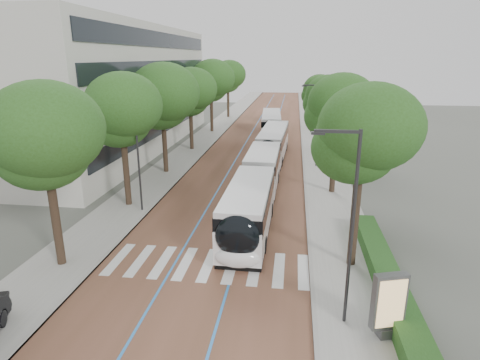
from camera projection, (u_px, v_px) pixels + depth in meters
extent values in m
plane|color=#51544C|center=(200.00, 275.00, 20.35)|extent=(160.00, 160.00, 0.00)
cube|color=brown|center=(263.00, 133.00, 58.24)|extent=(11.00, 140.00, 0.02)
cube|color=gray|center=(212.00, 131.00, 59.18)|extent=(4.00, 140.00, 0.12)
cube|color=gray|center=(315.00, 134.00, 57.27)|extent=(4.00, 140.00, 0.12)
cube|color=gray|center=(225.00, 132.00, 58.94)|extent=(0.20, 140.00, 0.14)
cube|color=gray|center=(301.00, 134.00, 57.51)|extent=(0.20, 140.00, 0.14)
cube|color=silver|center=(119.00, 259.00, 21.90)|extent=(0.55, 3.60, 0.01)
cube|color=silver|center=(140.00, 260.00, 21.74)|extent=(0.55, 3.60, 0.01)
cube|color=silver|center=(163.00, 262.00, 21.58)|extent=(0.55, 3.60, 0.01)
cube|color=silver|center=(185.00, 263.00, 21.42)|extent=(0.55, 3.60, 0.01)
cube|color=silver|center=(208.00, 265.00, 21.26)|extent=(0.55, 3.60, 0.01)
cube|color=silver|center=(231.00, 266.00, 21.10)|extent=(0.55, 3.60, 0.01)
cube|color=silver|center=(255.00, 268.00, 20.95)|extent=(0.55, 3.60, 0.01)
cube|color=silver|center=(279.00, 269.00, 20.79)|extent=(0.55, 3.60, 0.01)
cube|color=silver|center=(303.00, 271.00, 20.63)|extent=(0.55, 3.60, 0.01)
cube|color=blue|center=(252.00, 133.00, 58.44)|extent=(0.12, 126.00, 0.01)
cube|color=blue|center=(274.00, 133.00, 58.03)|extent=(0.12, 126.00, 0.01)
cube|color=beige|center=(91.00, 89.00, 47.29)|extent=(18.00, 40.00, 14.00)
cube|color=black|center=(167.00, 124.00, 47.32)|extent=(0.12, 38.00, 1.60)
cube|color=black|center=(165.00, 96.00, 46.38)|extent=(0.12, 38.00, 1.60)
cube|color=black|center=(164.00, 68.00, 45.44)|extent=(0.12, 38.00, 1.60)
cube|color=black|center=(162.00, 40.00, 44.56)|extent=(0.12, 38.00, 1.60)
cube|color=#1F4618|center=(387.00, 278.00, 19.04)|extent=(1.20, 14.00, 0.80)
cylinder|color=#2D2E30|center=(352.00, 232.00, 15.43)|extent=(0.14, 0.14, 8.00)
cube|color=#2D2E30|center=(338.00, 131.00, 14.39)|extent=(1.70, 0.12, 0.12)
cube|color=#2D2E30|center=(318.00, 133.00, 14.50)|extent=(0.50, 0.20, 0.10)
cylinder|color=#2D2E30|center=(318.00, 126.00, 39.12)|extent=(0.14, 0.14, 8.00)
cube|color=#2D2E30|center=(312.00, 85.00, 38.07)|extent=(1.70, 0.12, 0.12)
cube|color=#2D2E30|center=(304.00, 86.00, 38.18)|extent=(0.50, 0.20, 0.10)
cylinder|color=#2D2E30|center=(138.00, 155.00, 27.49)|extent=(0.14, 0.14, 8.00)
cylinder|color=black|center=(56.00, 224.00, 20.60)|extent=(0.44, 0.44, 4.75)
ellipsoid|color=#264D18|center=(44.00, 141.00, 19.33)|extent=(5.49, 5.49, 4.66)
cylinder|color=black|center=(126.00, 174.00, 29.12)|extent=(0.44, 0.44, 4.84)
ellipsoid|color=#264D18|center=(121.00, 113.00, 27.82)|extent=(5.35, 5.35, 4.54)
cylinder|color=black|center=(165.00, 147.00, 37.63)|extent=(0.44, 0.44, 4.90)
ellipsoid|color=#264D18|center=(162.00, 99.00, 36.32)|extent=(6.36, 6.36, 5.41)
cylinder|color=black|center=(191.00, 130.00, 47.15)|extent=(0.44, 0.44, 4.61)
ellipsoid|color=#264D18|center=(190.00, 94.00, 45.92)|extent=(5.76, 5.76, 4.89)
cylinder|color=black|center=(212.00, 115.00, 58.46)|extent=(0.44, 0.44, 5.03)
ellipsoid|color=#264D18|center=(211.00, 83.00, 57.11)|extent=(6.33, 6.33, 5.38)
cylinder|color=black|center=(228.00, 104.00, 72.67)|extent=(0.44, 0.44, 4.99)
ellipsoid|color=#264D18|center=(228.00, 78.00, 71.34)|extent=(5.88, 5.88, 5.00)
cylinder|color=black|center=(354.00, 223.00, 20.55)|extent=(0.44, 0.44, 4.85)
ellipsoid|color=#264D18|center=(362.00, 138.00, 19.26)|extent=(4.96, 4.96, 4.21)
cylinder|color=black|center=(334.00, 164.00, 31.93)|extent=(0.44, 0.44, 4.75)
ellipsoid|color=#264D18|center=(337.00, 110.00, 30.66)|extent=(5.23, 5.23, 4.45)
cylinder|color=black|center=(322.00, 135.00, 45.26)|extent=(0.44, 0.44, 4.34)
ellipsoid|color=#264D18|center=(325.00, 99.00, 44.10)|extent=(4.90, 4.90, 4.16)
cylinder|color=black|center=(316.00, 117.00, 60.47)|extent=(0.44, 0.44, 3.96)
ellipsoid|color=#264D18|center=(317.00, 92.00, 59.42)|extent=(4.77, 4.77, 4.05)
cylinder|color=black|center=(257.00, 183.00, 29.24)|extent=(2.31, 0.93, 2.30)
cube|color=white|center=(249.00, 216.00, 24.54)|extent=(2.61, 9.39, 1.82)
cube|color=black|center=(249.00, 198.00, 24.21)|extent=(2.65, 9.20, 0.97)
cube|color=silver|center=(249.00, 188.00, 24.02)|extent=(2.56, 9.20, 0.31)
cube|color=black|center=(249.00, 232.00, 24.86)|extent=(2.56, 9.01, 0.35)
cube|color=white|center=(263.00, 173.00, 33.48)|extent=(2.59, 7.77, 1.82)
cube|color=black|center=(263.00, 160.00, 33.14)|extent=(2.63, 7.61, 0.97)
cube|color=silver|center=(263.00, 153.00, 32.95)|extent=(2.54, 7.61, 0.31)
cube|color=black|center=(262.00, 186.00, 33.80)|extent=(2.54, 7.46, 0.35)
ellipsoid|color=black|center=(238.00, 236.00, 20.04)|extent=(2.36, 1.13, 2.28)
ellipsoid|color=white|center=(237.00, 257.00, 20.33)|extent=(2.36, 1.03, 1.14)
cylinder|color=black|center=(224.00, 242.00, 22.76)|extent=(0.31, 1.00, 1.00)
cylinder|color=black|center=(264.00, 245.00, 22.45)|extent=(0.31, 1.00, 1.00)
cylinder|color=black|center=(252.00, 176.00, 35.44)|extent=(0.31, 1.00, 1.00)
cylinder|color=black|center=(277.00, 177.00, 35.12)|extent=(0.31, 1.00, 1.00)
cylinder|color=black|center=(238.00, 209.00, 27.83)|extent=(0.31, 1.00, 1.00)
cylinder|color=black|center=(270.00, 210.00, 27.52)|extent=(0.31, 1.00, 1.00)
cube|color=white|center=(273.00, 146.00, 43.61)|extent=(2.98, 12.09, 1.82)
cube|color=black|center=(274.00, 136.00, 43.28)|extent=(3.01, 11.85, 0.97)
cube|color=silver|center=(274.00, 130.00, 43.09)|extent=(2.92, 11.85, 0.31)
cube|color=black|center=(273.00, 156.00, 43.93)|extent=(2.91, 11.61, 0.35)
ellipsoid|color=black|center=(268.00, 152.00, 37.89)|extent=(2.39, 1.19, 2.28)
ellipsoid|color=white|center=(267.00, 163.00, 38.17)|extent=(2.39, 1.09, 1.14)
cylinder|color=black|center=(259.00, 161.00, 40.63)|extent=(0.34, 1.01, 1.00)
cylinder|color=black|center=(281.00, 162.00, 40.26)|extent=(0.34, 1.01, 1.00)
cylinder|color=black|center=(267.00, 146.00, 47.60)|extent=(0.34, 1.01, 1.00)
cylinder|color=black|center=(286.00, 146.00, 47.23)|extent=(0.34, 1.01, 1.00)
cube|color=white|center=(271.00, 127.00, 55.54)|extent=(3.16, 12.12, 1.82)
cube|color=black|center=(271.00, 119.00, 55.21)|extent=(3.19, 11.88, 0.97)
cube|color=silver|center=(271.00, 114.00, 55.02)|extent=(3.10, 11.88, 0.31)
cube|color=black|center=(271.00, 135.00, 55.86)|extent=(3.09, 11.64, 0.35)
ellipsoid|color=black|center=(271.00, 129.00, 49.75)|extent=(2.41, 1.23, 2.28)
ellipsoid|color=white|center=(271.00, 138.00, 50.04)|extent=(2.40, 1.13, 1.14)
cylinder|color=black|center=(262.00, 137.00, 52.42)|extent=(0.36, 1.02, 1.00)
cylinder|color=black|center=(280.00, 138.00, 52.25)|extent=(0.36, 1.02, 1.00)
cylinder|color=black|center=(264.00, 128.00, 59.47)|extent=(0.36, 1.02, 1.00)
cylinder|color=black|center=(279.00, 128.00, 59.30)|extent=(0.36, 1.02, 1.00)
cube|color=#59595B|center=(385.00, 332.00, 15.64)|extent=(0.73, 0.66, 0.40)
cube|color=#59595B|center=(389.00, 301.00, 15.23)|extent=(1.36, 0.73, 2.32)
cube|color=#DBB274|center=(392.00, 304.00, 15.05)|extent=(1.07, 0.35, 2.02)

